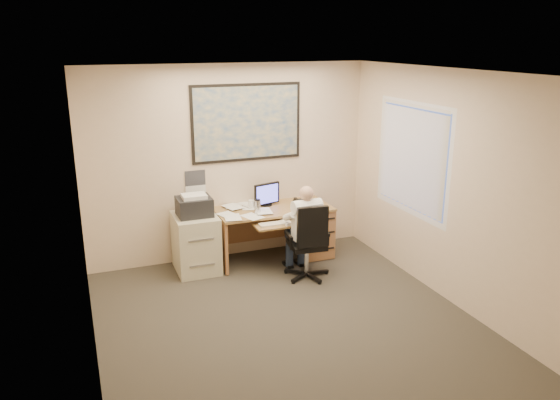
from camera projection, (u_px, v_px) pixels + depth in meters
name	position (u px, v px, depth m)	size (l,w,h in m)	color
room_shell	(292.00, 209.00, 5.54)	(4.00, 4.50, 2.70)	#37322A
desk	(295.00, 226.00, 7.78)	(1.60, 0.97, 1.07)	#9E7843
world_map	(247.00, 123.00, 7.46)	(1.56, 0.03, 1.06)	#1E4C93
wall_calendar	(196.00, 185.00, 7.44)	(0.28, 0.01, 0.42)	white
window_blinds	(412.00, 159.00, 6.88)	(0.06, 1.40, 1.30)	beige
filing_cabinet	(196.00, 238.00, 7.26)	(0.56, 0.67, 1.07)	beige
office_chair	(308.00, 256.00, 7.06)	(0.67, 0.67, 1.02)	black
person	(306.00, 232.00, 7.04)	(0.49, 0.70, 1.22)	white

